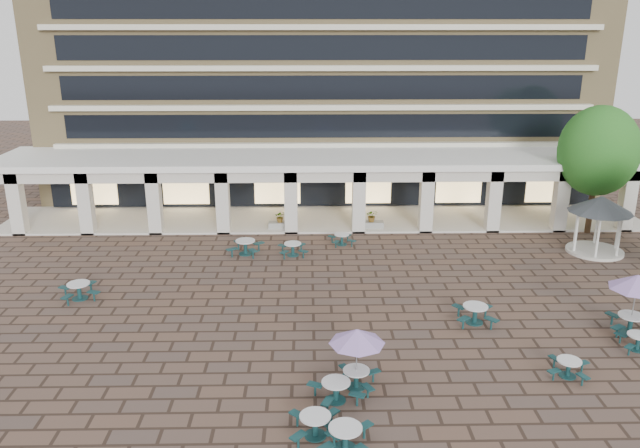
# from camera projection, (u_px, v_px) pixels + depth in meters

# --- Properties ---
(ground) EXTENTS (120.00, 120.00, 0.00)m
(ground) POSITION_uv_depth(u_px,v_px,m) (332.00, 322.00, 27.55)
(ground) COLOR brown
(ground) RESTS_ON ground
(apartment_building) EXTENTS (40.00, 15.50, 25.20)m
(apartment_building) POSITION_uv_depth(u_px,v_px,m) (321.00, 22.00, 47.88)
(apartment_building) COLOR tan
(apartment_building) RESTS_ON ground
(retail_arcade) EXTENTS (42.00, 6.60, 4.40)m
(retail_arcade) POSITION_uv_depth(u_px,v_px,m) (324.00, 177.00, 40.69)
(retail_arcade) COLOR white
(retail_arcade) RESTS_ON ground
(picnic_table_1) EXTENTS (1.76, 1.76, 0.77)m
(picnic_table_1) POSITION_uv_depth(u_px,v_px,m) (315.00, 424.00, 19.80)
(picnic_table_1) COLOR #143C3E
(picnic_table_1) RESTS_ON ground
(picnic_table_2) EXTENTS (1.90, 1.90, 0.79)m
(picnic_table_2) POSITION_uv_depth(u_px,v_px,m) (345.00, 436.00, 19.19)
(picnic_table_2) COLOR #143C3E
(picnic_table_2) RESTS_ON ground
(picnic_table_3) EXTENTS (1.84, 1.84, 0.68)m
(picnic_table_3) POSITION_uv_depth(u_px,v_px,m) (569.00, 367.00, 23.19)
(picnic_table_3) COLOR #143C3E
(picnic_table_3) RESTS_ON ground
(picnic_table_5) EXTENTS (2.06, 2.06, 0.76)m
(picnic_table_5) POSITION_uv_depth(u_px,v_px,m) (336.00, 389.00, 21.66)
(picnic_table_5) COLOR #143C3E
(picnic_table_5) RESTS_ON ground
(picnic_table_6) EXTENTS (2.02, 2.02, 2.33)m
(picnic_table_6) POSITION_uv_depth(u_px,v_px,m) (357.00, 339.00, 21.98)
(picnic_table_6) COLOR #143C3E
(picnic_table_6) RESTS_ON ground
(picnic_table_7) EXTENTS (1.65, 1.65, 0.68)m
(picnic_table_7) POSITION_uv_depth(u_px,v_px,m) (638.00, 341.00, 25.07)
(picnic_table_7) COLOR #143C3E
(picnic_table_7) RESTS_ON ground
(picnic_table_8) EXTENTS (2.20, 2.20, 0.80)m
(picnic_table_8) POSITION_uv_depth(u_px,v_px,m) (79.00, 290.00, 29.68)
(picnic_table_8) COLOR #143C3E
(picnic_table_8) RESTS_ON ground
(picnic_table_9) EXTENTS (2.11, 2.11, 0.84)m
(picnic_table_9) POSITION_uv_depth(u_px,v_px,m) (245.00, 246.00, 35.41)
(picnic_table_9) COLOR #143C3E
(picnic_table_9) RESTS_ON ground
(picnic_table_10) EXTENTS (1.92, 1.92, 0.82)m
(picnic_table_10) POSITION_uv_depth(u_px,v_px,m) (475.00, 313.00, 27.30)
(picnic_table_10) COLOR #143C3E
(picnic_table_10) RESTS_ON ground
(picnic_table_11) EXTENTS (2.29, 2.29, 2.65)m
(picnic_table_11) POSITION_uv_depth(u_px,v_px,m) (637.00, 284.00, 25.88)
(picnic_table_11) COLOR #143C3E
(picnic_table_11) RESTS_ON ground
(picnic_table_12) EXTENTS (1.77, 1.77, 0.73)m
(picnic_table_12) POSITION_uv_depth(u_px,v_px,m) (293.00, 248.00, 35.24)
(picnic_table_12) COLOR #143C3E
(picnic_table_12) RESTS_ON ground
(picnic_table_13) EXTENTS (1.67, 1.67, 0.66)m
(picnic_table_13) POSITION_uv_depth(u_px,v_px,m) (342.00, 238.00, 36.95)
(picnic_table_13) COLOR #143C3E
(picnic_table_13) RESTS_ON ground
(gazebo) EXTENTS (3.55, 3.55, 3.30)m
(gazebo) POSITION_uv_depth(u_px,v_px,m) (600.00, 211.00, 35.11)
(gazebo) COLOR beige
(gazebo) RESTS_ON ground
(tree_east_c) EXTENTS (4.77, 4.77, 7.95)m
(tree_east_c) POSITION_uv_depth(u_px,v_px,m) (598.00, 151.00, 37.64)
(tree_east_c) COLOR #422D1A
(tree_east_c) RESTS_ON ground
(planter_left) EXTENTS (1.50, 0.60, 1.23)m
(planter_left) POSITION_uv_depth(u_px,v_px,m) (280.00, 222.00, 39.61)
(planter_left) COLOR gray
(planter_left) RESTS_ON ground
(planter_right) EXTENTS (1.50, 0.66, 1.30)m
(planter_right) POSITION_uv_depth(u_px,v_px,m) (372.00, 221.00, 39.71)
(planter_right) COLOR gray
(planter_right) RESTS_ON ground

